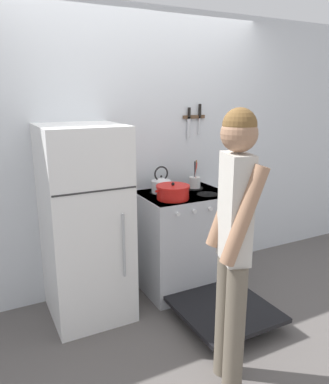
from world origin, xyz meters
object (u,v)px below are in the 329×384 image
at_px(person, 234,238).
at_px(dutch_oven_pot, 173,192).
at_px(refrigerator, 85,224).
at_px(tea_kettle, 161,184).
at_px(stove_range, 185,243).
at_px(utensil_jar, 195,181).

bearing_deg(person, dutch_oven_pot, 6.97).
distance_m(refrigerator, person, 1.33).
height_order(tea_kettle, person, person).
relative_size(stove_range, tea_kettle, 5.55).
xyz_separation_m(refrigerator, utensil_jar, (1.12, 0.15, 0.20)).
xyz_separation_m(dutch_oven_pot, tea_kettle, (0.01, 0.25, 0.01)).
height_order(refrigerator, tea_kettle, refrigerator).
distance_m(refrigerator, tea_kettle, 0.80).
relative_size(stove_range, utensil_jar, 5.01).
bearing_deg(refrigerator, stove_range, -0.94).
bearing_deg(tea_kettle, dutch_oven_pot, -93.18).
distance_m(tea_kettle, utensil_jar, 0.36).
bearing_deg(dutch_oven_pot, tea_kettle, 86.82).
distance_m(dutch_oven_pot, tea_kettle, 0.25).
relative_size(refrigerator, tea_kettle, 6.45).
xyz_separation_m(refrigerator, tea_kettle, (0.76, 0.15, 0.21)).
xyz_separation_m(tea_kettle, utensil_jar, (0.36, 0.01, -0.01)).
distance_m(stove_range, dutch_oven_pot, 0.56).
bearing_deg(person, refrigerator, 41.90).
xyz_separation_m(stove_range, utensil_jar, (0.20, 0.17, 0.53)).
height_order(stove_range, utensil_jar, utensil_jar).
distance_m(dutch_oven_pot, person, 1.11).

